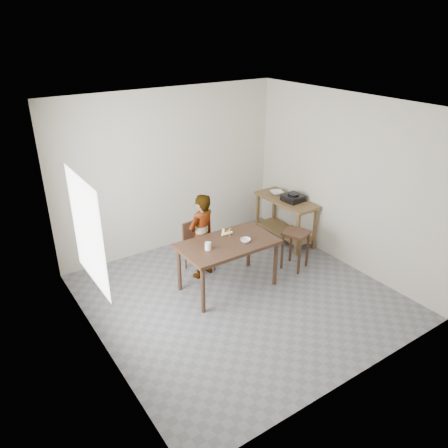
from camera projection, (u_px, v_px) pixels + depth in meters
floor at (239, 297)px, 6.33m from camera, size 4.00×4.00×0.04m
ceiling at (243, 105)px, 5.17m from camera, size 4.00×4.00×0.04m
wall_back at (170, 171)px, 7.27m from camera, size 4.00×0.04×2.70m
wall_front at (363, 279)px, 4.24m from camera, size 4.00×0.04×2.70m
wall_left at (90, 252)px, 4.73m from camera, size 0.04×4.00×2.70m
wall_right at (346, 182)px, 6.77m from camera, size 0.04×4.00×2.70m
window_pane at (87, 232)px, 4.84m from camera, size 0.02×1.10×1.30m
dining_table at (228, 265)px, 6.39m from camera, size 1.40×0.80×0.75m
prep_counter at (285, 220)px, 7.78m from camera, size 0.50×1.20×0.80m
child at (202, 236)px, 6.57m from camera, size 0.56×0.43×1.35m
dining_chair at (200, 247)px, 6.84m from camera, size 0.42×0.42×0.79m
stool at (295, 250)px, 6.94m from camera, size 0.47×0.47×0.64m
glass_tumbler at (208, 246)px, 6.01m from camera, size 0.11×0.11×0.11m
small_bowl at (246, 240)px, 6.24m from camera, size 0.17×0.17×0.05m
banana at (227, 233)px, 6.43m from camera, size 0.21×0.17×0.07m
serving_bowl at (277, 193)px, 7.80m from camera, size 0.29×0.29×0.06m
gas_burner at (293, 198)px, 7.50m from camera, size 0.34×0.34×0.11m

